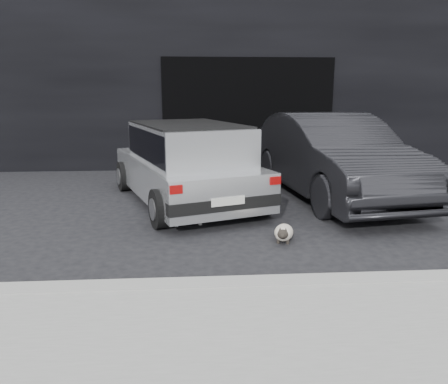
{
  "coord_description": "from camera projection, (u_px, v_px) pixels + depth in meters",
  "views": [
    {
      "loc": [
        -0.28,
        -6.36,
        1.85
      ],
      "look_at": [
        0.12,
        -0.6,
        0.51
      ],
      "focal_mm": 35.0,
      "sensor_mm": 36.0,
      "label": 1
    }
  ],
  "objects": [
    {
      "name": "building_facade",
      "position": [
        240.0,
        66.0,
        11.94
      ],
      "size": [
        34.0,
        4.0,
        5.0
      ],
      "primitive_type": "cube",
      "color": "black",
      "rests_on": "ground"
    },
    {
      "name": "curb",
      "position": [
        331.0,
        284.0,
        4.14
      ],
      "size": [
        18.0,
        0.25,
        0.12
      ],
      "primitive_type": "cube",
      "color": "gray",
      "rests_on": "ground"
    },
    {
      "name": "silver_hatchback",
      "position": [
        186.0,
        160.0,
        7.23
      ],
      "size": [
        2.74,
        3.96,
        1.34
      ],
      "rotation": [
        0.0,
        0.0,
        0.34
      ],
      "color": "silver",
      "rests_on": "ground"
    },
    {
      "name": "sidewalk",
      "position": [
        386.0,
        360.0,
        2.98
      ],
      "size": [
        18.0,
        2.2,
        0.11
      ],
      "primitive_type": "cube",
      "color": "gray",
      "rests_on": "ground"
    },
    {
      "name": "cat_siamese",
      "position": [
        284.0,
        233.0,
        5.48
      ],
      "size": [
        0.35,
        0.69,
        0.24
      ],
      "rotation": [
        0.0,
        0.0,
        2.88
      ],
      "color": "beige",
      "rests_on": "ground"
    },
    {
      "name": "second_car",
      "position": [
        331.0,
        156.0,
        7.65
      ],
      "size": [
        2.16,
        4.62,
        1.47
      ],
      "primitive_type": "imported",
      "rotation": [
        0.0,
        0.0,
        0.14
      ],
      "color": "black",
      "rests_on": "ground"
    },
    {
      "name": "cat_white",
      "position": [
        190.0,
        211.0,
        6.16
      ],
      "size": [
        0.84,
        0.37,
        0.4
      ],
      "rotation": [
        0.0,
        0.0,
        -1.41
      ],
      "color": "silver",
      "rests_on": "ground"
    },
    {
      "name": "garage_opening",
      "position": [
        248.0,
        115.0,
        10.26
      ],
      "size": [
        4.0,
        0.1,
        2.6
      ],
      "primitive_type": "cube",
      "color": "black",
      "rests_on": "ground"
    },
    {
      "name": "ground",
      "position": [
        214.0,
        216.0,
        6.61
      ],
      "size": [
        80.0,
        80.0,
        0.0
      ],
      "primitive_type": "plane",
      "color": "black",
      "rests_on": "ground"
    }
  ]
}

